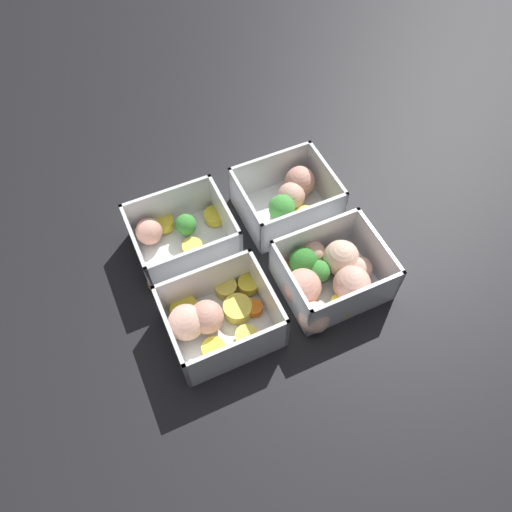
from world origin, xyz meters
TOP-DOWN VIEW (x-y plane):
  - ground_plane at (0.00, 0.00)m, footprint 4.00×4.00m
  - container_near_left at (-0.09, -0.07)m, footprint 0.14×0.12m
  - container_near_right at (0.09, -0.08)m, footprint 0.15×0.13m
  - container_far_left at (-0.08, 0.07)m, footprint 0.15×0.14m
  - container_far_right at (0.09, 0.06)m, footprint 0.14×0.13m

SIDE VIEW (x-z plane):
  - ground_plane at x=0.00m, z-range 0.00..0.00m
  - container_far_right at x=0.09m, z-range -0.01..0.06m
  - container_near_right at x=0.09m, z-range -0.01..0.06m
  - container_near_left at x=-0.09m, z-range -0.01..0.06m
  - container_far_left at x=-0.08m, z-range -0.01..0.06m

